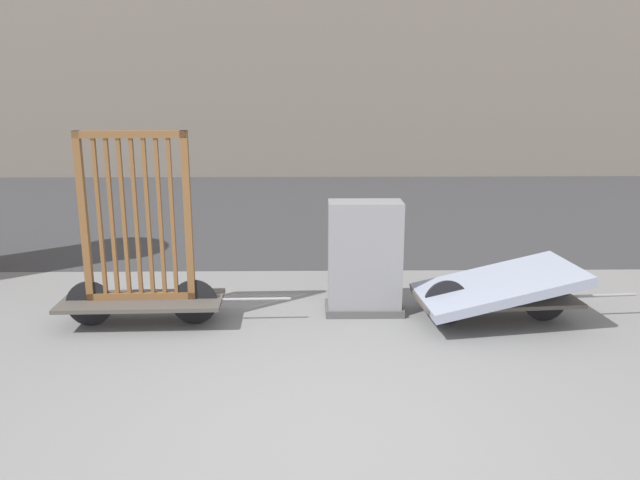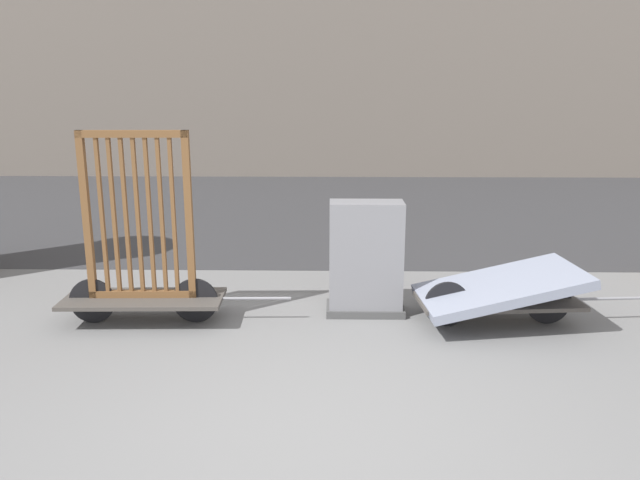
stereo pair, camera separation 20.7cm
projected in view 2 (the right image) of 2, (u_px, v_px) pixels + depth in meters
ground_plane at (314, 440)px, 4.29m from camera, size 60.00×60.00×0.00m
road_strip at (326, 208)px, 12.58m from camera, size 56.00×8.92×0.01m
bike_cart_with_bedframe at (142, 262)px, 6.30m from camera, size 2.33×0.68×1.96m
bike_cart_with_mattress at (499, 291)px, 6.29m from camera, size 2.34×1.13×0.61m
utility_cabinet at (366, 262)px, 6.59m from camera, size 0.83×0.43×1.21m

